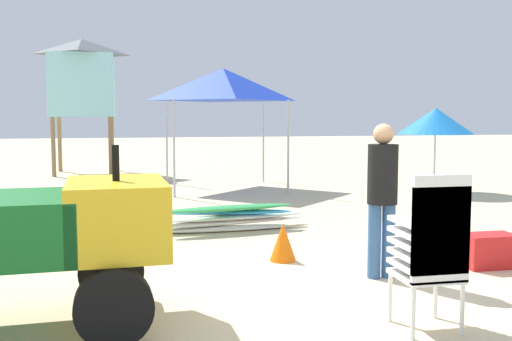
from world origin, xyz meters
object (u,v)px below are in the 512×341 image
(surfboard_pile, at_px, (228,218))
(traffic_cone_near, at_px, (283,242))
(stacked_plastic_chairs, at_px, (433,242))
(utility_cart, at_px, (14,235))
(lifeguard_tower, at_px, (82,78))
(beach_umbrella_mid, at_px, (436,121))
(lifeguard_near_left, at_px, (382,190))
(cooler_box, at_px, (489,251))
(popup_canopy, at_px, (223,85))

(surfboard_pile, distance_m, traffic_cone_near, 2.00)
(stacked_plastic_chairs, height_order, traffic_cone_near, stacked_plastic_chairs)
(utility_cart, bearing_deg, traffic_cone_near, 33.44)
(utility_cart, xyz_separation_m, lifeguard_tower, (-0.41, 13.23, 2.03))
(beach_umbrella_mid, xyz_separation_m, traffic_cone_near, (-4.91, -5.40, -1.37))
(beach_umbrella_mid, bearing_deg, stacked_plastic_chairs, -118.69)
(utility_cart, relative_size, stacked_plastic_chairs, 2.02)
(stacked_plastic_chairs, xyz_separation_m, beach_umbrella_mid, (4.34, 7.93, 0.86))
(stacked_plastic_chairs, bearing_deg, lifeguard_near_left, 80.22)
(beach_umbrella_mid, relative_size, traffic_cone_near, 4.13)
(utility_cart, height_order, cooler_box, utility_cart)
(utility_cart, bearing_deg, cooler_box, 11.49)
(stacked_plastic_chairs, distance_m, surfboard_pile, 4.63)
(utility_cart, relative_size, lifeguard_near_left, 1.58)
(stacked_plastic_chairs, height_order, cooler_box, stacked_plastic_chairs)
(beach_umbrella_mid, height_order, cooler_box, beach_umbrella_mid)
(surfboard_pile, distance_m, lifeguard_tower, 10.21)
(lifeguard_tower, relative_size, cooler_box, 6.64)
(stacked_plastic_chairs, xyz_separation_m, cooler_box, (1.67, 1.76, -0.55))
(stacked_plastic_chairs, bearing_deg, popup_canopy, 91.20)
(lifeguard_near_left, bearing_deg, utility_cart, -166.55)
(surfboard_pile, height_order, lifeguard_near_left, lifeguard_near_left)
(utility_cart, bearing_deg, surfboard_pile, 58.03)
(utility_cart, relative_size, beach_umbrella_mid, 1.38)
(lifeguard_tower, bearing_deg, traffic_cone_near, -74.83)
(traffic_cone_near, bearing_deg, beach_umbrella_mid, 47.71)
(surfboard_pile, bearing_deg, lifeguard_tower, 106.20)
(utility_cart, bearing_deg, lifeguard_near_left, 13.45)
(popup_canopy, relative_size, lifeguard_tower, 0.72)
(surfboard_pile, bearing_deg, traffic_cone_near, -79.90)
(surfboard_pile, bearing_deg, beach_umbrella_mid, 33.07)
(utility_cart, distance_m, cooler_box, 5.07)
(stacked_plastic_chairs, bearing_deg, utility_cart, 166.99)
(utility_cart, bearing_deg, popup_canopy, 70.80)
(surfboard_pile, distance_m, beach_umbrella_mid, 6.44)
(beach_umbrella_mid, height_order, traffic_cone_near, beach_umbrella_mid)
(surfboard_pile, xyz_separation_m, traffic_cone_near, (0.35, -1.97, 0.03))
(stacked_plastic_chairs, bearing_deg, beach_umbrella_mid, 61.31)
(lifeguard_near_left, height_order, traffic_cone_near, lifeguard_near_left)
(surfboard_pile, height_order, cooler_box, surfboard_pile)
(lifeguard_near_left, distance_m, popup_canopy, 8.10)
(beach_umbrella_mid, distance_m, traffic_cone_near, 7.43)
(surfboard_pile, bearing_deg, utility_cart, -121.97)
(utility_cart, xyz_separation_m, surfboard_pile, (2.34, 3.75, -0.59))
(cooler_box, bearing_deg, popup_canopy, 103.51)
(surfboard_pile, relative_size, popup_canopy, 0.92)
(lifeguard_near_left, bearing_deg, surfboard_pile, 112.42)
(stacked_plastic_chairs, height_order, lifeguard_tower, lifeguard_tower)
(lifeguard_near_left, xyz_separation_m, lifeguard_tower, (-3.95, 12.38, 1.87))
(stacked_plastic_chairs, distance_m, lifeguard_near_left, 1.64)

